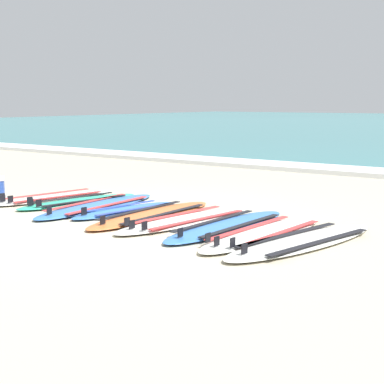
{
  "coord_description": "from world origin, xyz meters",
  "views": [
    {
      "loc": [
        4.97,
        -5.98,
        1.66
      ],
      "look_at": [
        0.09,
        1.16,
        0.25
      ],
      "focal_mm": 52.41,
      "sensor_mm": 36.0,
      "label": 1
    }
  ],
  "objects_px": {
    "surfboard_2": "(98,206)",
    "surfboard_4": "(152,215)",
    "surfboard_6": "(228,226)",
    "surfboard_7": "(265,233)",
    "surfboard_5": "(187,220)",
    "surfboard_8": "(303,241)",
    "surfboard_3": "(127,210)",
    "surfboard_1": "(79,201)",
    "surfboard_0": "(53,197)"
  },
  "relations": [
    {
      "from": "surfboard_6",
      "to": "surfboard_1",
      "type": "bearing_deg",
      "value": 176.34
    },
    {
      "from": "surfboard_2",
      "to": "surfboard_1",
      "type": "bearing_deg",
      "value": 167.54
    },
    {
      "from": "surfboard_6",
      "to": "surfboard_8",
      "type": "relative_size",
      "value": 0.95
    },
    {
      "from": "surfboard_4",
      "to": "surfboard_5",
      "type": "height_order",
      "value": "same"
    },
    {
      "from": "surfboard_0",
      "to": "surfboard_5",
      "type": "height_order",
      "value": "same"
    },
    {
      "from": "surfboard_1",
      "to": "surfboard_8",
      "type": "bearing_deg",
      "value": -5.48
    },
    {
      "from": "surfboard_8",
      "to": "surfboard_5",
      "type": "bearing_deg",
      "value": 173.37
    },
    {
      "from": "surfboard_0",
      "to": "surfboard_7",
      "type": "height_order",
      "value": "same"
    },
    {
      "from": "surfboard_2",
      "to": "surfboard_5",
      "type": "relative_size",
      "value": 1.0
    },
    {
      "from": "surfboard_3",
      "to": "surfboard_8",
      "type": "xyz_separation_m",
      "value": [
        2.96,
        -0.27,
        -0.0
      ]
    },
    {
      "from": "surfboard_4",
      "to": "surfboard_0",
      "type": "bearing_deg",
      "value": 175.25
    },
    {
      "from": "surfboard_4",
      "to": "surfboard_5",
      "type": "bearing_deg",
      "value": -0.99
    },
    {
      "from": "surfboard_2",
      "to": "surfboard_7",
      "type": "distance_m",
      "value": 3.01
    },
    {
      "from": "surfboard_2",
      "to": "surfboard_4",
      "type": "height_order",
      "value": "same"
    },
    {
      "from": "surfboard_5",
      "to": "surfboard_7",
      "type": "height_order",
      "value": "same"
    },
    {
      "from": "surfboard_2",
      "to": "surfboard_8",
      "type": "bearing_deg",
      "value": -4.41
    },
    {
      "from": "surfboard_3",
      "to": "surfboard_1",
      "type": "bearing_deg",
      "value": 173.68
    },
    {
      "from": "surfboard_5",
      "to": "surfboard_8",
      "type": "distance_m",
      "value": 1.83
    },
    {
      "from": "surfboard_0",
      "to": "surfboard_7",
      "type": "xyz_separation_m",
      "value": [
        4.17,
        -0.31,
        -0.0
      ]
    },
    {
      "from": "surfboard_0",
      "to": "surfboard_7",
      "type": "distance_m",
      "value": 4.18
    },
    {
      "from": "surfboard_1",
      "to": "surfboard_7",
      "type": "bearing_deg",
      "value": -4.65
    },
    {
      "from": "surfboard_5",
      "to": "surfboard_6",
      "type": "relative_size",
      "value": 1.02
    },
    {
      "from": "surfboard_4",
      "to": "surfboard_6",
      "type": "bearing_deg",
      "value": -0.75
    },
    {
      "from": "surfboard_4",
      "to": "surfboard_7",
      "type": "distance_m",
      "value": 1.87
    },
    {
      "from": "surfboard_4",
      "to": "surfboard_8",
      "type": "relative_size",
      "value": 0.96
    },
    {
      "from": "surfboard_5",
      "to": "surfboard_7",
      "type": "bearing_deg",
      "value": -4.8
    },
    {
      "from": "surfboard_1",
      "to": "surfboard_4",
      "type": "bearing_deg",
      "value": -5.88
    },
    {
      "from": "surfboard_4",
      "to": "surfboard_7",
      "type": "relative_size",
      "value": 1.0
    },
    {
      "from": "surfboard_1",
      "to": "surfboard_4",
      "type": "height_order",
      "value": "same"
    },
    {
      "from": "surfboard_3",
      "to": "surfboard_8",
      "type": "height_order",
      "value": "same"
    },
    {
      "from": "surfboard_8",
      "to": "surfboard_4",
      "type": "bearing_deg",
      "value": 174.79
    },
    {
      "from": "surfboard_5",
      "to": "surfboard_7",
      "type": "distance_m",
      "value": 1.26
    },
    {
      "from": "surfboard_3",
      "to": "surfboard_6",
      "type": "height_order",
      "value": "same"
    },
    {
      "from": "surfboard_1",
      "to": "surfboard_3",
      "type": "bearing_deg",
      "value": -6.32
    },
    {
      "from": "surfboard_0",
      "to": "surfboard_1",
      "type": "xyz_separation_m",
      "value": [
        0.63,
        -0.02,
        0.0
      ]
    },
    {
      "from": "surfboard_7",
      "to": "surfboard_5",
      "type": "bearing_deg",
      "value": 175.2
    },
    {
      "from": "surfboard_5",
      "to": "surfboard_8",
      "type": "height_order",
      "value": "same"
    },
    {
      "from": "surfboard_1",
      "to": "surfboard_8",
      "type": "relative_size",
      "value": 0.84
    },
    {
      "from": "surfboard_1",
      "to": "surfboard_5",
      "type": "xyz_separation_m",
      "value": [
        2.28,
        -0.18,
        -0.0
      ]
    },
    {
      "from": "surfboard_5",
      "to": "surfboard_2",
      "type": "bearing_deg",
      "value": 177.91
    },
    {
      "from": "surfboard_3",
      "to": "surfboard_5",
      "type": "distance_m",
      "value": 1.14
    },
    {
      "from": "surfboard_0",
      "to": "surfboard_8",
      "type": "height_order",
      "value": "same"
    },
    {
      "from": "surfboard_1",
      "to": "surfboard_5",
      "type": "height_order",
      "value": "same"
    },
    {
      "from": "surfboard_5",
      "to": "surfboard_7",
      "type": "relative_size",
      "value": 1.01
    },
    {
      "from": "surfboard_3",
      "to": "surfboard_6",
      "type": "bearing_deg",
      "value": -1.97
    },
    {
      "from": "surfboard_2",
      "to": "surfboard_5",
      "type": "distance_m",
      "value": 1.75
    },
    {
      "from": "surfboard_6",
      "to": "surfboard_7",
      "type": "xyz_separation_m",
      "value": [
        0.59,
        -0.1,
        0.0
      ]
    },
    {
      "from": "surfboard_2",
      "to": "surfboard_3",
      "type": "xyz_separation_m",
      "value": [
        0.6,
        -0.01,
        0.0
      ]
    },
    {
      "from": "surfboard_3",
      "to": "surfboard_5",
      "type": "relative_size",
      "value": 0.77
    },
    {
      "from": "surfboard_3",
      "to": "surfboard_7",
      "type": "relative_size",
      "value": 0.78
    }
  ]
}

